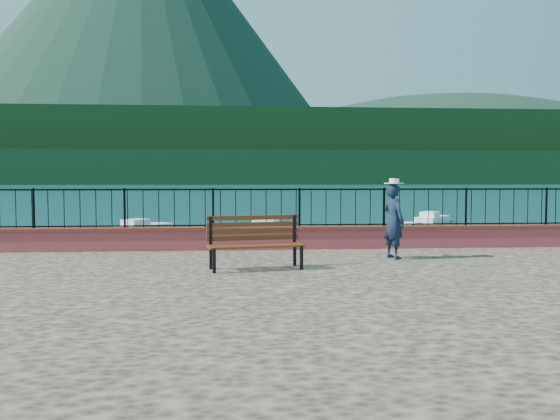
{
  "coord_description": "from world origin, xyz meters",
  "views": [
    {
      "loc": [
        -1.89,
        -10.16,
        3.0
      ],
      "look_at": [
        -0.94,
        2.0,
        2.3
      ],
      "focal_mm": 35.0,
      "sensor_mm": 36.0,
      "label": 1
    }
  ],
  "objects": [
    {
      "name": "hat",
      "position": [
        1.62,
        1.84,
        2.95
      ],
      "size": [
        0.44,
        0.44,
        0.12
      ],
      "primitive_type": "cylinder",
      "color": "white",
      "rests_on": "person"
    },
    {
      "name": "boat_5",
      "position": [
        11.52,
        26.35,
        0.4
      ],
      "size": [
        3.29,
        3.64,
        0.8
      ],
      "primitive_type": "cube",
      "rotation": [
        0.0,
        0.0,
        0.89
      ],
      "color": "silver",
      "rests_on": "ground"
    },
    {
      "name": "park_bench",
      "position": [
        -1.53,
        0.64,
        1.51
      ],
      "size": [
        1.98,
        0.95,
        1.05
      ],
      "rotation": [
        0.0,
        0.0,
        0.18
      ],
      "color": "black",
      "rests_on": "promenade"
    },
    {
      "name": "boat_3",
      "position": [
        -7.19,
        20.82,
        0.4
      ],
      "size": [
        3.1,
        3.87,
        0.8
      ],
      "primitive_type": "cube",
      "rotation": [
        0.0,
        0.0,
        1.01
      ],
      "color": "silver",
      "rests_on": "ground"
    },
    {
      "name": "volcano",
      "position": [
        -120.0,
        700.0,
        190.0
      ],
      "size": [
        560.0,
        560.0,
        380.0
      ],
      "primitive_type": "cone",
      "color": "#142D23",
      "rests_on": "ground"
    },
    {
      "name": "railing",
      "position": [
        0.0,
        3.7,
        2.25
      ],
      "size": [
        27.0,
        0.05,
        0.95
      ],
      "primitive_type": "cube",
      "color": "black",
      "rests_on": "parapet"
    },
    {
      "name": "far_forest",
      "position": [
        0.0,
        300.0,
        9.0
      ],
      "size": [
        900.0,
        60.0,
        18.0
      ],
      "primitive_type": "cube",
      "color": "black",
      "rests_on": "ground"
    },
    {
      "name": "dock",
      "position": [
        -2.0,
        12.0,
        0.15
      ],
      "size": [
        2.0,
        16.0,
        0.3
      ],
      "primitive_type": "cube",
      "color": "#2D231C",
      "rests_on": "ground"
    },
    {
      "name": "person",
      "position": [
        1.62,
        1.84,
        2.04
      ],
      "size": [
        0.6,
        0.72,
        1.69
      ],
      "primitive_type": "imported",
      "rotation": [
        0.0,
        0.0,
        1.94
      ],
      "color": "#101C31",
      "rests_on": "promenade"
    },
    {
      "name": "foothills",
      "position": [
        0.0,
        360.0,
        22.0
      ],
      "size": [
        900.0,
        120.0,
        44.0
      ],
      "primitive_type": "cube",
      "color": "black",
      "rests_on": "ground"
    },
    {
      "name": "boat_0",
      "position": [
        -5.23,
        10.87,
        0.4
      ],
      "size": [
        4.41,
        2.33,
        0.8
      ],
      "primitive_type": "cube",
      "rotation": [
        0.0,
        0.0,
        0.26
      ],
      "color": "silver",
      "rests_on": "ground"
    },
    {
      "name": "companion_hill",
      "position": [
        220.0,
        560.0,
        0.0
      ],
      "size": [
        448.0,
        384.0,
        180.0
      ],
      "primitive_type": "ellipsoid",
      "color": "#142D23",
      "rests_on": "ground"
    },
    {
      "name": "boat_4",
      "position": [
        0.21,
        20.38,
        0.4
      ],
      "size": [
        4.02,
        2.68,
        0.8
      ],
      "primitive_type": "cube",
      "rotation": [
        0.0,
        0.0,
        -0.4
      ],
      "color": "silver",
      "rests_on": "ground"
    },
    {
      "name": "boat_1",
      "position": [
        4.98,
        13.49,
        0.4
      ],
      "size": [
        4.17,
        1.51,
        0.8
      ],
      "primitive_type": "cube",
      "rotation": [
        0.0,
        0.0,
        -0.05
      ],
      "color": "silver",
      "rests_on": "ground"
    },
    {
      "name": "parapet",
      "position": [
        0.0,
        3.7,
        1.49
      ],
      "size": [
        28.0,
        0.46,
        0.58
      ],
      "primitive_type": "cube",
      "color": "#A23A3D",
      "rests_on": "promenade"
    },
    {
      "name": "boat_2",
      "position": [
        7.13,
        17.3,
        0.4
      ],
      "size": [
        3.36,
        3.42,
        0.8
      ],
      "primitive_type": "cube",
      "rotation": [
        0.0,
        0.0,
        0.8
      ],
      "color": "silver",
      "rests_on": "ground"
    },
    {
      "name": "ground",
      "position": [
        0.0,
        0.0,
        0.0
      ],
      "size": [
        2000.0,
        2000.0,
        0.0
      ],
      "primitive_type": "plane",
      "color": "#19596B",
      "rests_on": "ground"
    }
  ]
}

